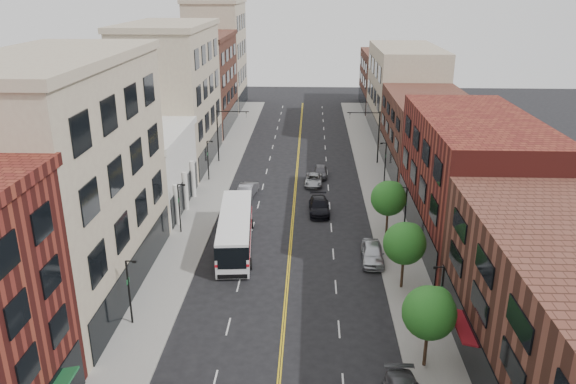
# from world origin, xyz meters

# --- Properties ---
(sidewalk_left) EXTENTS (4.00, 110.00, 0.15)m
(sidewalk_left) POSITION_xyz_m (-10.00, 35.00, 0.07)
(sidewalk_left) COLOR gray
(sidewalk_left) RESTS_ON ground
(sidewalk_right) EXTENTS (4.00, 110.00, 0.15)m
(sidewalk_right) POSITION_xyz_m (10.00, 35.00, 0.07)
(sidewalk_right) COLOR gray
(sidewalk_right) RESTS_ON ground
(bldg_l_tanoffice) EXTENTS (10.00, 22.00, 18.00)m
(bldg_l_tanoffice) POSITION_xyz_m (-17.00, 13.00, 9.00)
(bldg_l_tanoffice) COLOR tan
(bldg_l_tanoffice) RESTS_ON ground
(bldg_l_white) EXTENTS (10.00, 14.00, 8.00)m
(bldg_l_white) POSITION_xyz_m (-17.00, 31.00, 4.00)
(bldg_l_white) COLOR silver
(bldg_l_white) RESTS_ON ground
(bldg_l_far_a) EXTENTS (10.00, 20.00, 18.00)m
(bldg_l_far_a) POSITION_xyz_m (-17.00, 48.00, 9.00)
(bldg_l_far_a) COLOR tan
(bldg_l_far_a) RESTS_ON ground
(bldg_l_far_b) EXTENTS (10.00, 20.00, 15.00)m
(bldg_l_far_b) POSITION_xyz_m (-17.00, 68.00, 7.50)
(bldg_l_far_b) COLOR brown
(bldg_l_far_b) RESTS_ON ground
(bldg_l_far_c) EXTENTS (10.00, 16.00, 20.00)m
(bldg_l_far_c) POSITION_xyz_m (-17.00, 86.00, 10.00)
(bldg_l_far_c) COLOR tan
(bldg_l_far_c) RESTS_ON ground
(bldg_r_mid) EXTENTS (10.00, 22.00, 12.00)m
(bldg_r_mid) POSITION_xyz_m (17.00, 24.00, 6.00)
(bldg_r_mid) COLOR #5D1C18
(bldg_r_mid) RESTS_ON ground
(bldg_r_far_a) EXTENTS (10.00, 20.00, 10.00)m
(bldg_r_far_a) POSITION_xyz_m (17.00, 45.00, 5.00)
(bldg_r_far_a) COLOR brown
(bldg_r_far_a) RESTS_ON ground
(bldg_r_far_b) EXTENTS (10.00, 22.00, 14.00)m
(bldg_r_far_b) POSITION_xyz_m (17.00, 66.00, 7.00)
(bldg_r_far_b) COLOR tan
(bldg_r_far_b) RESTS_ON ground
(bldg_r_far_c) EXTENTS (10.00, 18.00, 11.00)m
(bldg_r_far_c) POSITION_xyz_m (17.00, 86.00, 5.50)
(bldg_r_far_c) COLOR brown
(bldg_r_far_c) RESTS_ON ground
(tree_r_1) EXTENTS (3.40, 3.40, 5.59)m
(tree_r_1) POSITION_xyz_m (9.39, 4.07, 4.13)
(tree_r_1) COLOR black
(tree_r_1) RESTS_ON sidewalk_right
(tree_r_2) EXTENTS (3.40, 3.40, 5.59)m
(tree_r_2) POSITION_xyz_m (9.39, 14.07, 4.13)
(tree_r_2) COLOR black
(tree_r_2) RESTS_ON sidewalk_right
(tree_r_3) EXTENTS (3.40, 3.40, 5.59)m
(tree_r_3) POSITION_xyz_m (9.39, 24.07, 4.13)
(tree_r_3) COLOR black
(tree_r_3) RESTS_ON sidewalk_right
(lamp_l_1) EXTENTS (0.81, 0.55, 5.05)m
(lamp_l_1) POSITION_xyz_m (-10.95, 8.00, 2.97)
(lamp_l_1) COLOR black
(lamp_l_1) RESTS_ON sidewalk_left
(lamp_l_2) EXTENTS (0.81, 0.55, 5.05)m
(lamp_l_2) POSITION_xyz_m (-10.95, 24.00, 2.97)
(lamp_l_2) COLOR black
(lamp_l_2) RESTS_ON sidewalk_left
(lamp_l_3) EXTENTS (0.81, 0.55, 5.05)m
(lamp_l_3) POSITION_xyz_m (-10.95, 40.00, 2.97)
(lamp_l_3) COLOR black
(lamp_l_3) RESTS_ON sidewalk_left
(lamp_r_1) EXTENTS (0.81, 0.55, 5.05)m
(lamp_r_1) POSITION_xyz_m (10.95, 8.00, 2.97)
(lamp_r_1) COLOR black
(lamp_r_1) RESTS_ON sidewalk_right
(lamp_r_2) EXTENTS (0.81, 0.55, 5.05)m
(lamp_r_2) POSITION_xyz_m (10.95, 24.00, 2.97)
(lamp_r_2) COLOR black
(lamp_r_2) RESTS_ON sidewalk_right
(lamp_r_3) EXTENTS (0.81, 0.55, 5.05)m
(lamp_r_3) POSITION_xyz_m (10.95, 40.00, 2.97)
(lamp_r_3) COLOR black
(lamp_r_3) RESTS_ON sidewalk_right
(signal_mast_left) EXTENTS (4.49, 0.18, 7.20)m
(signal_mast_left) POSITION_xyz_m (-10.27, 48.00, 4.65)
(signal_mast_left) COLOR black
(signal_mast_left) RESTS_ON sidewalk_left
(signal_mast_right) EXTENTS (4.49, 0.18, 7.20)m
(signal_mast_right) POSITION_xyz_m (10.27, 48.00, 4.65)
(signal_mast_right) COLOR black
(signal_mast_right) RESTS_ON sidewalk_right
(city_bus) EXTENTS (3.98, 13.24, 3.35)m
(city_bus) POSITION_xyz_m (-5.12, 20.99, 1.95)
(city_bus) COLOR white
(city_bus) RESTS_ON ground
(car_parked_far) EXTENTS (2.12, 4.91, 1.65)m
(car_parked_far) POSITION_xyz_m (7.40, 18.68, 0.83)
(car_parked_far) COLOR #B9BCC2
(car_parked_far) RESTS_ON ground
(car_lane_behind) EXTENTS (2.31, 5.05, 1.61)m
(car_lane_behind) POSITION_xyz_m (-5.50, 34.80, 0.80)
(car_lane_behind) COLOR #55555A
(car_lane_behind) RESTS_ON ground
(car_lane_a) EXTENTS (2.32, 5.34, 1.53)m
(car_lane_a) POSITION_xyz_m (2.78, 29.90, 0.76)
(car_lane_a) COLOR black
(car_lane_a) RESTS_ON ground
(car_lane_b) EXTENTS (2.36, 4.71, 1.28)m
(car_lane_b) POSITION_xyz_m (2.21, 39.00, 0.64)
(car_lane_b) COLOR #989C9F
(car_lane_b) RESTS_ON ground
(car_lane_c) EXTENTS (1.82, 4.24, 1.43)m
(car_lane_c) POSITION_xyz_m (3.10, 42.14, 0.71)
(car_lane_c) COLOR #56565C
(car_lane_c) RESTS_ON ground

